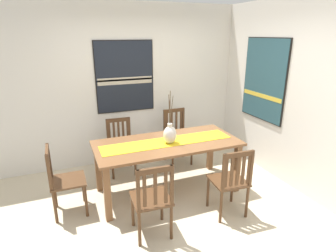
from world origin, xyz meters
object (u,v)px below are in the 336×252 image
chair_0 (231,180)px  painting_on_back_wall (125,77)px  chair_4 (152,199)px  chair_2 (177,136)px  dining_table (167,149)px  centerpiece_vase (170,134)px  chair_3 (121,144)px  chair_1 (62,179)px  painting_on_side_wall (264,80)px

chair_0 → painting_on_back_wall: size_ratio=0.77×
chair_4 → chair_2: bearing=58.8°
dining_table → chair_2: (0.52, 0.86, -0.17)m
centerpiece_vase → chair_0: (0.50, -0.77, -0.41)m
dining_table → chair_2: size_ratio=2.12×
chair_2 → chair_3: (-1.01, -0.00, -0.01)m
chair_4 → dining_table: bearing=58.7°
chair_3 → chair_1: bearing=-136.6°
dining_table → chair_4: (-0.51, -0.84, -0.18)m
dining_table → centerpiece_vase: centerpiece_vase is taller
dining_table → chair_0: size_ratio=2.19×
chair_1 → chair_3: chair_1 is taller
painting_on_back_wall → painting_on_side_wall: (2.03, -1.05, -0.01)m
chair_3 → chair_4: bearing=-90.8°
painting_on_back_wall → chair_0: bearing=-69.8°
chair_0 → painting_on_side_wall: painting_on_side_wall is taller
chair_1 → painting_on_side_wall: (3.18, 0.24, 1.01)m
chair_0 → painting_on_back_wall: 2.46m
chair_0 → painting_on_side_wall: 1.92m
centerpiece_vase → chair_1: bearing=178.4°
chair_0 → painting_on_back_wall: painting_on_back_wall is taller
dining_table → painting_on_side_wall: painting_on_side_wall is taller
dining_table → chair_3: chair_3 is taller
chair_4 → painting_on_side_wall: size_ratio=0.71×
dining_table → centerpiece_vase: size_ratio=2.67×
chair_1 → chair_3: size_ratio=1.03×
chair_0 → chair_4: (-1.02, -0.01, -0.01)m
chair_2 → painting_on_back_wall: painting_on_back_wall is taller
painting_on_back_wall → chair_3: bearing=-118.0°
chair_1 → painting_on_side_wall: 3.34m
chair_0 → chair_2: bearing=89.8°
chair_2 → chair_3: chair_2 is taller
chair_0 → chair_1: size_ratio=1.01×
centerpiece_vase → chair_1: 1.48m
chair_3 → painting_on_side_wall: 2.55m
chair_1 → chair_2: (1.93, 0.88, 0.01)m
dining_table → chair_1: size_ratio=2.21×
centerpiece_vase → chair_3: (-0.50, 0.92, -0.42)m
dining_table → chair_0: 0.99m
dining_table → chair_1: chair_1 is taller
chair_0 → chair_1: 2.09m
chair_2 → chair_4: bearing=-121.2°
dining_table → chair_2: chair_2 is taller
painting_on_side_wall → chair_1: bearing=-175.6°
chair_0 → painting_on_side_wall: bearing=40.0°
chair_1 → chair_2: chair_2 is taller
dining_table → chair_1: 1.42m
chair_4 → painting_on_back_wall: (0.25, 2.12, 1.03)m
centerpiece_vase → chair_0: size_ratio=0.82×
painting_on_back_wall → painting_on_side_wall: 2.28m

